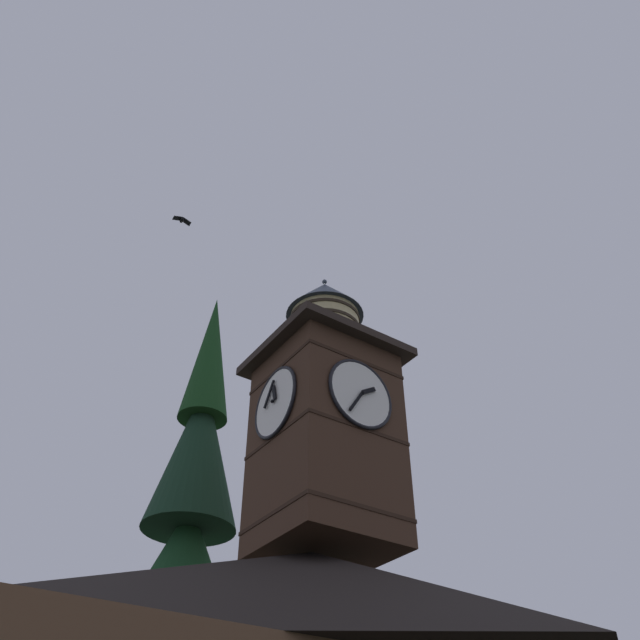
# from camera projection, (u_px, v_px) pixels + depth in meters

# --- Properties ---
(clock_tower) EXTENTS (3.86, 3.86, 8.97)m
(clock_tower) POSITION_uv_depth(u_px,v_px,m) (325.00, 415.00, 18.59)
(clock_tower) COLOR #422B1E
(clock_tower) RESTS_ON building_main
(pine_tree_behind) EXTENTS (5.51, 5.51, 19.27)m
(pine_tree_behind) POSITION_uv_depth(u_px,v_px,m) (178.00, 609.00, 19.40)
(pine_tree_behind) COLOR #473323
(pine_tree_behind) RESTS_ON ground_plane
(moon) EXTENTS (2.18, 2.18, 2.18)m
(moon) POSITION_uv_depth(u_px,v_px,m) (309.00, 596.00, 45.75)
(moon) COLOR silver
(flying_bird_high) EXTENTS (0.68, 0.29, 0.16)m
(flying_bird_high) POSITION_uv_depth(u_px,v_px,m) (182.00, 220.00, 24.35)
(flying_bird_high) COLOR black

